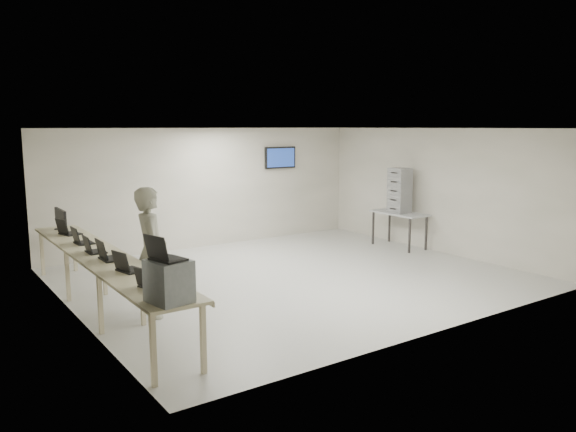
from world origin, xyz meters
TOP-DOWN VIEW (x-y plane):
  - room at (0.03, 0.06)m, footprint 8.01×7.01m
  - workbench at (-3.59, 0.00)m, footprint 0.76×6.00m
  - equipment_box at (-3.65, -2.75)m, footprint 0.47×0.52m
  - laptop_on_box at (-3.71, -2.75)m, footprint 0.40×0.44m
  - laptop_0 at (-3.63, -2.09)m, footprint 0.36×0.38m
  - laptop_1 at (-3.60, -1.19)m, footprint 0.38×0.42m
  - laptop_2 at (-3.61, -0.37)m, footprint 0.33×0.40m
  - laptop_3 at (-3.66, 0.23)m, footprint 0.29×0.36m
  - laptop_4 at (-3.63, 1.03)m, footprint 0.31×0.38m
  - laptop_5 at (-3.62, 2.00)m, footprint 0.40×0.44m
  - monitor_near at (-3.60, 2.34)m, footprint 0.18×0.41m
  - monitor_far at (-3.60, 2.66)m, footprint 0.18×0.41m
  - soldier at (-3.02, -0.57)m, footprint 0.61×0.80m
  - side_table at (3.60, 0.78)m, footprint 0.65×1.39m
  - storage_bins at (3.58, 0.78)m, footprint 0.40×0.44m

SIDE VIEW (x-z plane):
  - side_table at x=3.60m, z-range 0.34..1.17m
  - workbench at x=-3.59m, z-range 0.38..1.28m
  - laptop_0 at x=-3.63m, z-range 0.84..1.09m
  - laptop_3 at x=-3.66m, z-range 0.83..1.11m
  - laptop_4 at x=-3.63m, z-range 0.83..1.12m
  - laptop_1 at x=-3.60m, z-range 0.83..1.12m
  - laptop_5 at x=-3.62m, z-range 0.83..1.13m
  - soldier at x=-3.02m, z-range 0.00..1.96m
  - laptop_2 at x=-3.61m, z-range 0.82..1.14m
  - equipment_box at x=-3.65m, z-range 0.90..1.38m
  - monitor_near at x=-3.60m, z-range 0.94..1.35m
  - monitor_far at x=-3.60m, z-range 0.94..1.35m
  - storage_bins at x=3.58m, z-range 0.83..1.88m
  - room at x=0.03m, z-range 0.01..2.82m
  - laptop_on_box at x=-3.71m, z-range 1.31..1.60m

